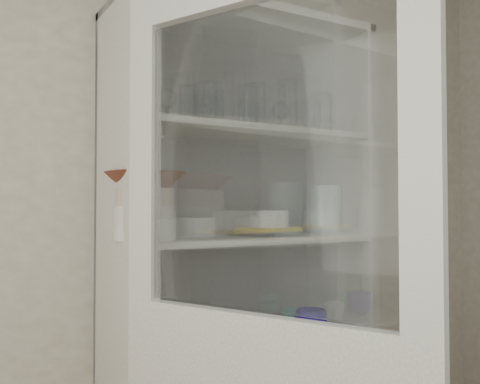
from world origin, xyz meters
TOP-DOWN VIEW (x-y plane):
  - wall_back at (0.00, 1.50)m, footprint 3.60×0.02m
  - pantry_cabinet at (0.20, 1.34)m, footprint 1.00×0.45m
  - tumbler_0 at (-0.07, 1.16)m, footprint 0.08×0.08m
  - tumbler_1 at (0.03, 1.16)m, footprint 0.08×0.08m
  - tumbler_2 at (0.00, 1.17)m, footprint 0.10×0.10m
  - tumbler_3 at (0.17, 1.16)m, footprint 0.09×0.09m
  - tumbler_4 at (0.19, 1.14)m, footprint 0.08×0.08m
  - tumbler_5 at (0.45, 1.14)m, footprint 0.08×0.08m
  - tumbler_6 at (0.47, 1.11)m, footprint 0.08×0.08m
  - tumbler_7 at (-0.21, 1.30)m, footprint 0.07×0.07m
  - tumbler_8 at (0.03, 1.30)m, footprint 0.08×0.08m
  - tumbler_9 at (0.03, 1.27)m, footprint 0.09×0.09m
  - goblet_0 at (-0.05, 1.39)m, footprint 0.08×0.08m
  - goblet_1 at (0.12, 1.38)m, footprint 0.08×0.08m
  - goblet_2 at (0.31, 1.36)m, footprint 0.07×0.07m
  - goblet_3 at (0.47, 1.39)m, footprint 0.08×0.08m
  - plate_stack_front at (-0.21, 1.20)m, footprint 0.21×0.21m
  - plate_stack_back at (0.04, 1.37)m, footprint 0.20×0.20m
  - cream_bowl at (-0.21, 1.20)m, footprint 0.22×0.22m
  - terracotta_bowl at (-0.21, 1.20)m, footprint 0.30×0.30m
  - glass_platter at (0.31, 1.24)m, footprint 0.37×0.37m
  - yellow_trivet at (0.31, 1.24)m, footprint 0.20×0.20m
  - white_ramekin at (0.31, 1.24)m, footprint 0.18×0.18m
  - grey_bowl_stack at (0.61, 1.27)m, footprint 0.14×0.14m
  - mug_blue at (0.50, 1.22)m, footprint 0.14×0.14m
  - mug_teal at (0.48, 1.32)m, footprint 0.10×0.10m
  - mug_white at (0.32, 1.14)m, footprint 0.12×0.12m
  - teal_jar at (0.09, 1.34)m, footprint 0.08×0.08m
  - measuring_cups at (-0.13, 1.22)m, footprint 0.09×0.09m
  - white_canister at (-0.13, 1.28)m, footprint 0.13×0.13m

SIDE VIEW (x-z plane):
  - measuring_cups at x=-0.13m, z-range 0.86..0.90m
  - mug_teal at x=0.48m, z-range 0.86..0.95m
  - mug_white at x=0.32m, z-range 0.86..0.95m
  - mug_blue at x=0.50m, z-range 0.86..0.96m
  - teal_jar at x=0.09m, z-range 0.86..0.96m
  - white_canister at x=-0.13m, z-range 0.86..0.98m
  - pantry_cabinet at x=0.20m, z-range -0.11..1.99m
  - glass_platter at x=0.31m, z-range 1.26..1.28m
  - yellow_trivet at x=0.31m, z-range 1.28..1.29m
  - plate_stack_back at x=0.04m, z-range 1.26..1.33m
  - wall_back at x=0.00m, z-range 0.00..2.60m
  - plate_stack_front at x=-0.21m, z-range 1.26..1.37m
  - white_ramekin at x=0.31m, z-range 1.29..1.36m
  - grey_bowl_stack at x=0.61m, z-range 1.26..1.46m
  - cream_bowl at x=-0.21m, z-range 1.37..1.43m
  - terracotta_bowl at x=-0.21m, z-range 1.43..1.49m
  - tumbler_7 at x=-0.21m, z-range 1.66..1.79m
  - tumbler_8 at x=0.03m, z-range 1.66..1.79m
  - tumbler_0 at x=-0.07m, z-range 1.66..1.79m
  - tumbler_5 at x=0.45m, z-range 1.66..1.80m
  - tumbler_9 at x=0.03m, z-range 1.66..1.80m
  - tumbler_2 at x=0.00m, z-range 1.66..1.81m
  - tumbler_6 at x=0.47m, z-range 1.66..1.81m
  - tumbler_1 at x=0.03m, z-range 1.66..1.81m
  - tumbler_3 at x=0.17m, z-range 1.66..1.81m
  - goblet_2 at x=0.31m, z-range 1.66..1.82m
  - tumbler_4 at x=0.19m, z-range 1.66..1.82m
  - goblet_0 at x=-0.05m, z-range 1.66..1.84m
  - goblet_1 at x=0.12m, z-range 1.66..1.84m
  - goblet_3 at x=0.47m, z-range 1.66..1.84m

